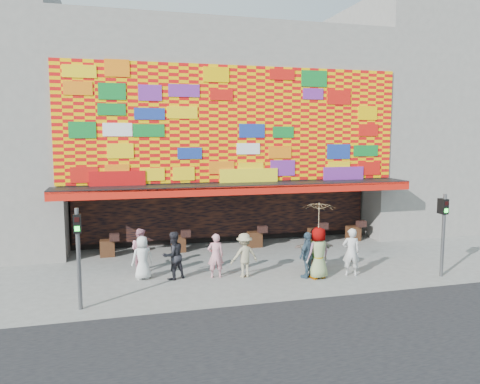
{
  "coord_description": "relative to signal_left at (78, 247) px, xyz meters",
  "views": [
    {
      "loc": [
        -5.14,
        -15.47,
        5.05
      ],
      "look_at": [
        -0.41,
        2.0,
        2.88
      ],
      "focal_mm": 35.0,
      "sensor_mm": 36.0,
      "label": 1
    }
  ],
  "objects": [
    {
      "name": "ground",
      "position": [
        6.2,
        1.5,
        -1.86
      ],
      "size": [
        90.0,
        90.0,
        0.0
      ],
      "primitive_type": "plane",
      "color": "slate",
      "rests_on": "ground"
    },
    {
      "name": "road_strip",
      "position": [
        6.2,
        -5.0,
        -1.85
      ],
      "size": [
        30.0,
        8.0,
        0.02
      ],
      "primitive_type": "cube",
      "color": "black",
      "rests_on": "ground"
    },
    {
      "name": "shop_building",
      "position": [
        6.2,
        9.68,
        3.37
      ],
      "size": [
        15.2,
        9.4,
        10.0
      ],
      "color": "gray",
      "rests_on": "ground"
    },
    {
      "name": "neighbor_right",
      "position": [
        19.2,
        9.5,
        4.14
      ],
      "size": [
        11.0,
        8.0,
        12.0
      ],
      "primitive_type": "cube",
      "color": "gray",
      "rests_on": "ground"
    },
    {
      "name": "signal_left",
      "position": [
        0.0,
        0.0,
        0.0
      ],
      "size": [
        0.22,
        0.2,
        3.0
      ],
      "color": "#59595B",
      "rests_on": "ground"
    },
    {
      "name": "signal_right",
      "position": [
        12.4,
        0.0,
        0.0
      ],
      "size": [
        0.22,
        0.2,
        3.0
      ],
      "color": "#59595B",
      "rests_on": "ground"
    },
    {
      "name": "ped_a",
      "position": [
        1.95,
        2.49,
        -1.08
      ],
      "size": [
        0.84,
        0.64,
        1.55
      ],
      "primitive_type": "imported",
      "rotation": [
        0.0,
        0.0,
        3.35
      ],
      "color": "silver",
      "rests_on": "ground"
    },
    {
      "name": "ped_b",
      "position": [
        4.49,
        2.01,
        -1.06
      ],
      "size": [
        0.62,
        0.43,
        1.6
      ],
      "primitive_type": "imported",
      "rotation": [
        0.0,
        0.0,
        3.05
      ],
      "color": "pink",
      "rests_on": "ground"
    },
    {
      "name": "ped_c",
      "position": [
        3.0,
        2.22,
        -1.01
      ],
      "size": [
        1.02,
        0.93,
        1.71
      ],
      "primitive_type": "imported",
      "rotation": [
        0.0,
        0.0,
        3.56
      ],
      "color": "black",
      "rests_on": "ground"
    },
    {
      "name": "ped_d",
      "position": [
        5.49,
        1.79,
        -1.06
      ],
      "size": [
        1.12,
        0.76,
        1.6
      ],
      "primitive_type": "imported",
      "rotation": [
        0.0,
        0.0,
        3.31
      ],
      "color": "tan",
      "rests_on": "ground"
    },
    {
      "name": "ped_e",
      "position": [
        7.66,
        1.12,
        -1.03
      ],
      "size": [
        1.04,
        0.88,
        1.66
      ],
      "primitive_type": "imported",
      "rotation": [
        0.0,
        0.0,
        3.73
      ],
      "color": "#385163",
      "rests_on": "ground"
    },
    {
      "name": "ped_f",
      "position": [
        8.31,
        1.92,
        -1.04
      ],
      "size": [
        1.55,
        0.6,
        1.63
      ],
      "primitive_type": "imported",
      "rotation": [
        0.0,
        0.0,
        3.06
      ],
      "color": "gray",
      "rests_on": "ground"
    },
    {
      "name": "ped_g",
      "position": [
        7.99,
        0.95,
        -0.94
      ],
      "size": [
        1.02,
        0.79,
        1.85
      ],
      "primitive_type": "imported",
      "rotation": [
        0.0,
        0.0,
        3.39
      ],
      "color": "gray",
      "rests_on": "ground"
    },
    {
      "name": "ped_h",
      "position": [
        9.27,
        0.94,
        -0.99
      ],
      "size": [
        0.73,
        0.59,
        1.75
      ],
      "primitive_type": "imported",
      "rotation": [
        0.0,
        0.0,
        2.85
      ],
      "color": "beige",
      "rests_on": "ground"
    },
    {
      "name": "ped_i",
      "position": [
        1.94,
        3.58,
        -1.05
      ],
      "size": [
        0.99,
        0.98,
        1.61
      ],
      "primitive_type": "imported",
      "rotation": [
        0.0,
        0.0,
        2.37
      ],
      "color": "#D08699",
      "rests_on": "ground"
    },
    {
      "name": "parasol",
      "position": [
        7.99,
        0.95,
        0.36
      ],
      "size": [
        1.18,
        1.2,
        1.99
      ],
      "color": "beige",
      "rests_on": "ground"
    }
  ]
}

